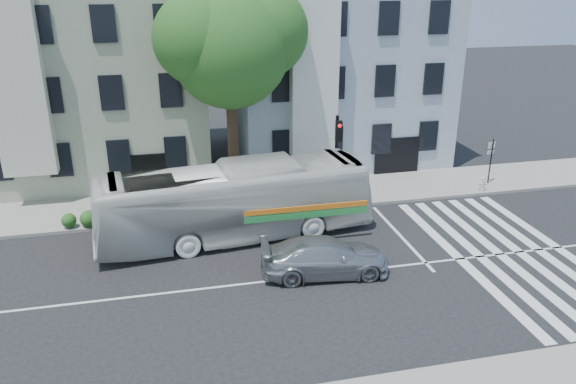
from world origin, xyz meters
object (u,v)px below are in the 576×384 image
object	(u,v)px
sedan	(325,257)
traffic_signal	(337,151)
bus	(235,202)
fire_hydrant	(483,184)

from	to	relation	value
sedan	traffic_signal	xyz separation A→B (m)	(2.22, 5.83, 2.31)
traffic_signal	bus	bearing A→B (deg)	-151.02
bus	sedan	world-z (taller)	bus
bus	sedan	distance (m)	4.99
bus	sedan	xyz separation A→B (m)	(2.90, -3.95, -0.94)
traffic_signal	fire_hydrant	bearing A→B (deg)	11.36
bus	traffic_signal	bearing A→B (deg)	-76.14
sedan	bus	bearing A→B (deg)	41.75
sedan	traffic_signal	size ratio (longest dim) A/B	1.05
bus	fire_hydrant	size ratio (longest dim) A/B	15.22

